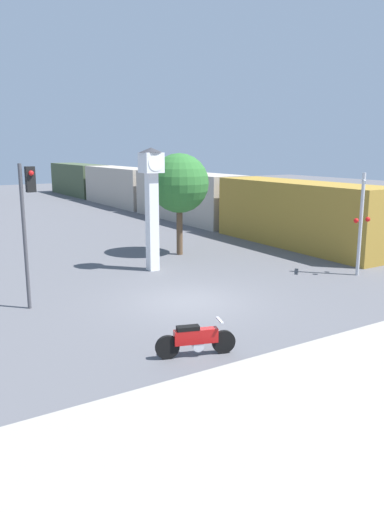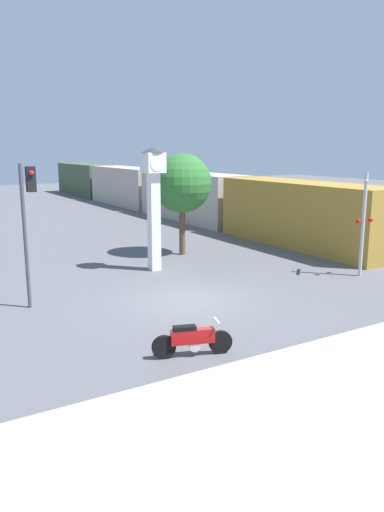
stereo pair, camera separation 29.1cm
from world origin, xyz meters
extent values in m
plane|color=#56565B|center=(0.00, 0.00, 0.00)|extent=(120.00, 120.00, 0.00)
cylinder|color=black|center=(-1.58, -4.21, 0.31)|extent=(0.61, 0.28, 0.61)
cylinder|color=black|center=(-2.98, -3.76, 0.31)|extent=(0.61, 0.28, 0.61)
cube|color=#B71414|center=(-2.28, -3.98, 0.53)|extent=(1.13, 0.56, 0.37)
cube|color=black|center=(-2.47, -3.92, 0.76)|extent=(0.61, 0.40, 0.10)
cylinder|color=silver|center=(-2.23, -4.00, 0.27)|extent=(0.33, 0.28, 0.28)
cube|color=silver|center=(-1.69, -4.18, 0.90)|extent=(0.20, 0.44, 0.04)
cube|color=white|center=(1.01, 4.66, 2.07)|extent=(0.43, 0.43, 4.14)
cube|color=white|center=(1.01, 4.66, 4.55)|extent=(0.82, 0.82, 0.82)
cylinder|color=white|center=(1.01, 4.24, 4.55)|extent=(0.66, 0.02, 0.66)
cone|color=#333338|center=(1.01, 4.66, 5.06)|extent=(0.99, 0.99, 0.20)
cube|color=olive|center=(10.22, 5.40, 1.70)|extent=(2.80, 10.96, 3.40)
cube|color=#ADA393|center=(10.22, 16.97, 1.70)|extent=(2.80, 10.96, 3.40)
cube|color=#ADA393|center=(10.22, 28.53, 1.70)|extent=(2.80, 10.96, 3.40)
cube|color=#425138|center=(10.22, 40.09, 1.70)|extent=(2.80, 10.96, 3.40)
cylinder|color=#47474C|center=(-4.86, 2.14, 2.34)|extent=(0.12, 0.12, 4.68)
cube|color=black|center=(-4.56, 2.14, 4.18)|extent=(0.28, 0.24, 0.80)
sphere|color=red|center=(-4.56, 1.99, 4.38)|extent=(0.16, 0.16, 0.16)
cylinder|color=#B7B7BC|center=(7.77, -0.59, 2.09)|extent=(0.14, 0.14, 4.19)
cube|color=white|center=(7.77, -0.59, 3.84)|extent=(0.82, 0.82, 0.14)
sphere|color=red|center=(7.42, -0.64, 2.30)|extent=(0.20, 0.20, 0.20)
sphere|color=red|center=(8.12, -0.64, 2.30)|extent=(0.20, 0.20, 0.20)
cylinder|color=brown|center=(3.62, 6.82, 1.18)|extent=(0.30, 0.30, 2.35)
sphere|color=#2D6B2D|center=(3.62, 6.82, 3.49)|extent=(2.84, 2.84, 2.84)
camera|label=1|loc=(-8.59, -13.94, 5.15)|focal=35.00mm
camera|label=2|loc=(-8.34, -14.09, 5.15)|focal=35.00mm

